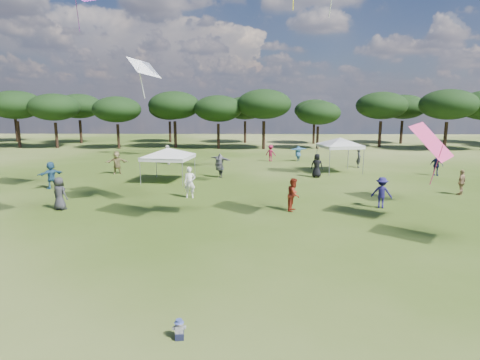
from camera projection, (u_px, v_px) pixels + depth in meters
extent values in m
cylinder|color=black|center=(19.00, 134.00, 52.91)|extent=(0.40, 0.40, 3.49)
ellipsoid|color=black|center=(16.00, 105.00, 52.19)|extent=(6.79, 6.79, 3.66)
cylinder|color=black|center=(56.00, 135.00, 52.56)|extent=(0.38, 0.38, 3.32)
ellipsoid|color=black|center=(54.00, 107.00, 51.88)|extent=(6.44, 6.44, 3.47)
cylinder|color=black|center=(118.00, 137.00, 51.72)|extent=(0.36, 0.36, 3.14)
ellipsoid|color=black|center=(117.00, 109.00, 51.07)|extent=(6.11, 6.11, 3.29)
cylinder|color=black|center=(175.00, 135.00, 53.05)|extent=(0.40, 0.40, 3.46)
ellipsoid|color=black|center=(174.00, 105.00, 52.34)|extent=(6.73, 6.73, 3.63)
cylinder|color=black|center=(218.00, 136.00, 51.81)|extent=(0.37, 0.37, 3.21)
ellipsoid|color=black|center=(218.00, 109.00, 51.15)|extent=(6.24, 6.24, 3.36)
cylinder|color=black|center=(264.00, 135.00, 51.23)|extent=(0.41, 0.41, 3.56)
ellipsoid|color=black|center=(264.00, 104.00, 50.49)|extent=(6.91, 6.91, 3.73)
cylinder|color=black|center=(317.00, 138.00, 51.49)|extent=(0.33, 0.33, 2.88)
ellipsoid|color=black|center=(318.00, 113.00, 50.90)|extent=(5.60, 5.60, 3.02)
cylinder|color=black|center=(380.00, 134.00, 53.71)|extent=(0.39, 0.39, 3.44)
ellipsoid|color=black|center=(382.00, 106.00, 52.99)|extent=(6.69, 6.69, 3.60)
cylinder|color=black|center=(445.00, 136.00, 49.72)|extent=(0.40, 0.40, 3.53)
ellipsoid|color=black|center=(448.00, 104.00, 48.99)|extent=(6.86, 6.86, 3.70)
cylinder|color=black|center=(17.00, 130.00, 61.11)|extent=(0.41, 0.41, 3.62)
ellipsoid|color=black|center=(14.00, 103.00, 60.36)|extent=(7.03, 7.03, 3.79)
cylinder|color=black|center=(81.00, 132.00, 58.98)|extent=(0.39, 0.39, 3.37)
ellipsoid|color=black|center=(79.00, 106.00, 58.29)|extent=(6.54, 6.54, 3.53)
cylinder|color=black|center=(170.00, 132.00, 60.49)|extent=(0.36, 0.36, 3.11)
ellipsoid|color=black|center=(169.00, 109.00, 59.85)|extent=(6.05, 6.05, 3.26)
cylinder|color=black|center=(245.00, 132.00, 59.50)|extent=(0.37, 0.37, 3.20)
ellipsoid|color=black|center=(245.00, 108.00, 58.84)|extent=(6.21, 6.21, 3.35)
cylinder|color=black|center=(314.00, 133.00, 58.18)|extent=(0.34, 0.34, 2.99)
ellipsoid|color=black|center=(315.00, 110.00, 57.56)|extent=(5.81, 5.81, 3.13)
cylinder|color=black|center=(401.00, 132.00, 58.32)|extent=(0.38, 0.38, 3.31)
ellipsoid|color=black|center=(403.00, 107.00, 57.64)|extent=(6.43, 6.43, 3.47)
cylinder|color=gray|center=(140.00, 172.00, 28.73)|extent=(0.06, 0.06, 1.86)
cylinder|color=gray|center=(182.00, 173.00, 28.21)|extent=(0.06, 0.06, 1.86)
cylinder|color=gray|center=(156.00, 165.00, 31.78)|extent=(0.06, 0.06, 1.86)
cylinder|color=gray|center=(195.00, 166.00, 31.27)|extent=(0.06, 0.06, 1.86)
cube|color=silver|center=(168.00, 157.00, 29.83)|extent=(3.77, 3.77, 0.25)
pyramid|color=silver|center=(168.00, 148.00, 29.70)|extent=(6.67, 6.67, 0.60)
cylinder|color=gray|center=(330.00, 162.00, 32.36)|extent=(0.06, 0.06, 2.27)
cylinder|color=gray|center=(363.00, 161.00, 32.83)|extent=(0.06, 0.06, 2.27)
cylinder|color=gray|center=(317.00, 157.00, 35.20)|extent=(0.06, 0.06, 2.27)
cylinder|color=gray|center=(348.00, 156.00, 35.67)|extent=(0.06, 0.06, 2.27)
cube|color=silver|center=(340.00, 146.00, 33.81)|extent=(3.61, 3.61, 0.25)
pyramid|color=silver|center=(340.00, 138.00, 33.68)|extent=(6.19, 6.19, 0.60)
cube|color=black|center=(179.00, 336.00, 9.96)|extent=(0.25, 0.25, 0.17)
cube|color=black|center=(177.00, 334.00, 10.12)|extent=(0.11, 0.21, 0.09)
cube|color=black|center=(182.00, 333.00, 10.14)|extent=(0.11, 0.21, 0.09)
cube|color=white|center=(179.00, 329.00, 9.93)|extent=(0.23, 0.18, 0.22)
cylinder|color=white|center=(174.00, 328.00, 9.97)|extent=(0.10, 0.22, 0.13)
cylinder|color=white|center=(185.00, 327.00, 10.01)|extent=(0.10, 0.22, 0.13)
sphere|color=#E0B293|center=(179.00, 323.00, 9.90)|extent=(0.15, 0.15, 0.15)
cone|color=#5362C2|center=(179.00, 322.00, 9.89)|extent=(0.25, 0.25, 0.02)
cylinder|color=#5362C2|center=(179.00, 321.00, 9.89)|extent=(0.16, 0.16, 0.06)
imported|color=#313035|center=(60.00, 194.00, 21.94)|extent=(1.05, 0.88, 1.83)
imported|color=navy|center=(51.00, 175.00, 27.48)|extent=(1.54, 1.69, 1.88)
imported|color=#16194D|center=(437.00, 165.00, 32.39)|extent=(1.03, 1.00, 1.73)
imported|color=#265174|center=(298.00, 153.00, 40.64)|extent=(1.98, 1.29, 1.58)
imported|color=white|center=(167.00, 155.00, 38.44)|extent=(0.89, 1.04, 1.85)
imported|color=maroon|center=(294.00, 195.00, 21.73)|extent=(0.96, 1.07, 1.81)
imported|color=#957151|center=(461.00, 182.00, 25.58)|extent=(0.99, 0.93, 1.64)
imported|color=#1C1855|center=(382.00, 193.00, 22.37)|extent=(1.29, 1.04, 1.75)
imported|color=#454449|center=(220.00, 166.00, 31.53)|extent=(2.07, 2.17, 1.92)
imported|color=#303136|center=(359.00, 158.00, 36.54)|extent=(0.52, 0.69, 1.72)
imported|color=white|center=(190.00, 183.00, 24.73)|extent=(0.75, 0.54, 1.93)
imported|color=maroon|center=(271.00, 153.00, 40.57)|extent=(1.24, 1.01, 1.68)
imported|color=black|center=(317.00, 166.00, 31.63)|extent=(1.03, 0.77, 1.89)
imported|color=olive|center=(117.00, 162.00, 33.18)|extent=(1.86, 0.91, 1.92)
plane|color=#D4356E|center=(432.00, 142.00, 18.90)|extent=(2.76, 2.56, 1.80)
plane|color=white|center=(144.00, 67.00, 20.52)|extent=(2.16, 2.38, 1.21)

